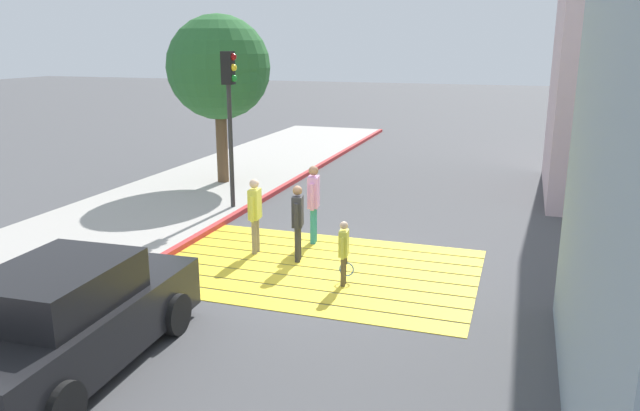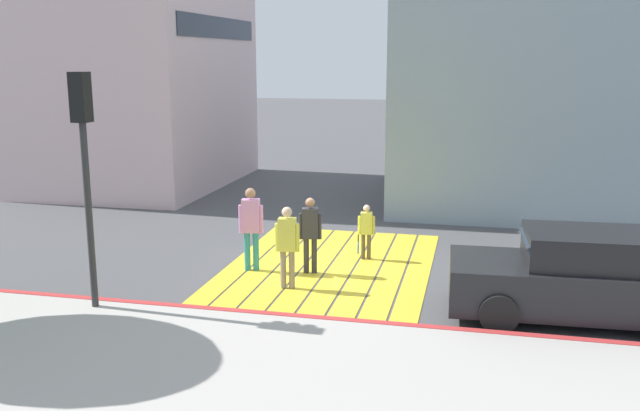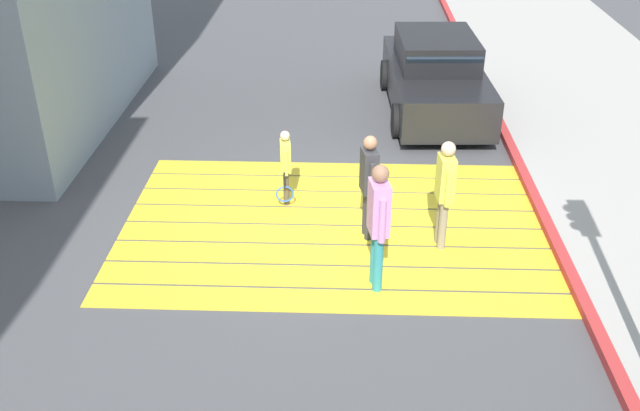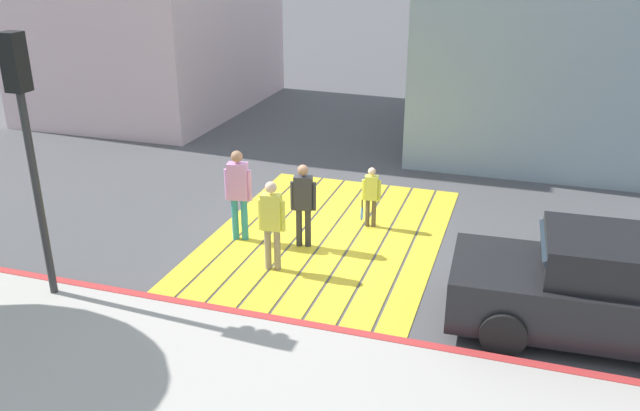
{
  "view_description": "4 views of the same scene",
  "coord_description": "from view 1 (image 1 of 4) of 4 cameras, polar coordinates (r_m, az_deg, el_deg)",
  "views": [
    {
      "loc": [
        3.77,
        -11.11,
        4.44
      ],
      "look_at": [
        -0.18,
        0.76,
        1.12
      ],
      "focal_mm": 34.44,
      "sensor_mm": 36.0,
      "label": 1
    },
    {
      "loc": [
        -14.18,
        -3.04,
        4.49
      ],
      "look_at": [
        0.78,
        0.38,
        1.19
      ],
      "focal_mm": 39.03,
      "sensor_mm": 36.0,
      "label": 2
    },
    {
      "loc": [
        -0.15,
        9.44,
        5.64
      ],
      "look_at": [
        0.16,
        0.99,
        0.9
      ],
      "focal_mm": 40.28,
      "sensor_mm": 36.0,
      "label": 3
    },
    {
      "loc": [
        -11.23,
        -3.5,
        5.48
      ],
      "look_at": [
        -0.5,
        -0.03,
        0.87
      ],
      "focal_mm": 37.21,
      "sensor_mm": 36.0,
      "label": 4
    }
  ],
  "objects": [
    {
      "name": "pedestrian_adult_trailing",
      "position": [
        13.82,
        -0.61,
        0.65
      ],
      "size": [
        0.29,
        0.52,
        1.8
      ],
      "color": "teal",
      "rests_on": "ground"
    },
    {
      "name": "pedestrian_adult_side",
      "position": [
        13.24,
        -6.07,
        -0.47
      ],
      "size": [
        0.25,
        0.48,
        1.65
      ],
      "color": "gray",
      "rests_on": "ground"
    },
    {
      "name": "pedestrian_child_with_racket",
      "position": [
        11.47,
        2.23,
        -4.14
      ],
      "size": [
        0.28,
        0.4,
        1.26
      ],
      "color": "brown",
      "rests_on": "ground"
    },
    {
      "name": "pedestrian_adult_lead",
      "position": [
        12.67,
        -2.08,
        -1.15
      ],
      "size": [
        0.27,
        0.47,
        1.63
      ],
      "color": "#333338",
      "rests_on": "ground"
    },
    {
      "name": "crosswalk_stripes",
      "position": [
        12.54,
        -0.31,
        -5.85
      ],
      "size": [
        6.4,
        4.35,
        0.01
      ],
      "color": "yellow",
      "rests_on": "ground"
    },
    {
      "name": "traffic_light_corner",
      "position": [
        16.41,
        -8.38,
        9.8
      ],
      "size": [
        0.39,
        0.28,
        4.24
      ],
      "color": "#2D2D2D",
      "rests_on": "ground"
    },
    {
      "name": "curb_painted",
      "position": [
        13.85,
        -13.19,
        -3.97
      ],
      "size": [
        0.16,
        40.0,
        0.13
      ],
      "primitive_type": "cube",
      "color": "#BC3333",
      "rests_on": "ground"
    },
    {
      "name": "car_parked_near_curb",
      "position": [
        9.29,
        -22.41,
        -9.83
      ],
      "size": [
        2.12,
        4.37,
        1.57
      ],
      "color": "black",
      "rests_on": "ground"
    },
    {
      "name": "ground_plane",
      "position": [
        12.54,
        -0.31,
        -5.88
      ],
      "size": [
        120.0,
        120.0,
        0.0
      ],
      "primitive_type": "plane",
      "color": "#4C4C4F"
    },
    {
      "name": "sidewalk_west",
      "position": [
        15.17,
        -20.8,
        -2.92
      ],
      "size": [
        4.8,
        40.0,
        0.12
      ],
      "primitive_type": "cube",
      "color": "#ADA8A0",
      "rests_on": "ground"
    },
    {
      "name": "street_tree",
      "position": [
        19.51,
        -9.17,
        12.29
      ],
      "size": [
        3.2,
        3.2,
        5.32
      ],
      "color": "brown",
      "rests_on": "ground"
    }
  ]
}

